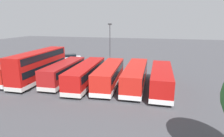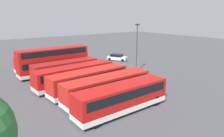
% 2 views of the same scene
% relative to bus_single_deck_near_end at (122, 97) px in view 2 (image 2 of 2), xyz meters
% --- Properties ---
extents(ground_plane, '(140.00, 140.00, 0.00)m').
position_rel_bus_single_deck_near_end_xyz_m(ground_plane, '(10.63, -9.75, -1.62)').
color(ground_plane, '#47474C').
extents(bus_single_deck_near_end, '(2.69, 10.96, 2.95)m').
position_rel_bus_single_deck_near_end_xyz_m(bus_single_deck_near_end, '(0.00, 0.00, 0.00)').
color(bus_single_deck_near_end, '#B71411').
rests_on(bus_single_deck_near_end, ground).
extents(bus_single_deck_second, '(2.86, 11.58, 2.95)m').
position_rel_bus_single_deck_near_end_xyz_m(bus_single_deck_second, '(3.47, -0.64, 0.00)').
color(bus_single_deck_second, red).
rests_on(bus_single_deck_second, ground).
extents(bus_single_deck_third, '(3.29, 11.29, 2.95)m').
position_rel_bus_single_deck_near_end_xyz_m(bus_single_deck_third, '(7.12, -0.25, 0.00)').
color(bus_single_deck_third, red).
rests_on(bus_single_deck_third, ground).
extents(bus_single_deck_fourth, '(3.23, 11.98, 2.95)m').
position_rel_bus_single_deck_near_end_xyz_m(bus_single_deck_fourth, '(10.45, 0.09, 0.00)').
color(bus_single_deck_fourth, '#B71411').
rests_on(bus_single_deck_fourth, ground).
extents(bus_single_deck_fifth, '(2.90, 10.48, 2.95)m').
position_rel_bus_single_deck_near_end_xyz_m(bus_single_deck_fifth, '(14.05, -0.15, -0.00)').
color(bus_single_deck_fifth, '#A51919').
rests_on(bus_single_deck_fifth, ground).
extents(bus_double_decker_sixth, '(2.77, 11.95, 4.55)m').
position_rel_bus_single_deck_near_end_xyz_m(bus_double_decker_sixth, '(18.04, 0.13, 0.83)').
color(bus_double_decker_sixth, '#B71411').
rests_on(bus_double_decker_sixth, ground).
extents(bus_single_deck_seventh, '(2.85, 10.33, 2.95)m').
position_rel_bus_single_deck_near_end_xyz_m(bus_single_deck_seventh, '(21.25, 0.54, -0.00)').
color(bus_single_deck_seventh, red).
rests_on(bus_single_deck_seventh, ground).
extents(car_hatchback_silver, '(4.63, 3.71, 1.43)m').
position_rel_bus_single_deck_near_end_xyz_m(car_hatchback_silver, '(20.55, -15.58, -0.92)').
color(car_hatchback_silver, silver).
rests_on(car_hatchback_silver, ground).
extents(lamp_post_tall, '(0.70, 0.30, 8.51)m').
position_rel_bus_single_deck_near_end_xyz_m(lamp_post_tall, '(9.98, -11.43, 3.32)').
color(lamp_post_tall, '#38383D').
rests_on(lamp_post_tall, ground).
extents(waste_bin_yellow, '(0.60, 0.60, 0.95)m').
position_rel_bus_single_deck_near_end_xyz_m(waste_bin_yellow, '(8.47, -12.26, -1.15)').
color(waste_bin_yellow, '#197F33').
rests_on(waste_bin_yellow, ground).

